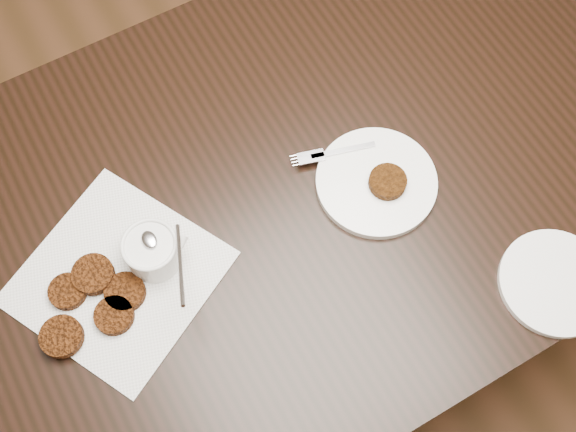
# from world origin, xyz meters

# --- Properties ---
(floor) EXTENTS (4.00, 4.00, 0.00)m
(floor) POSITION_xyz_m (0.00, 0.00, 0.00)
(floor) COLOR brown
(floor) RESTS_ON ground
(table) EXTENTS (1.41, 0.91, 0.75)m
(table) POSITION_xyz_m (0.06, 0.10, 0.38)
(table) COLOR black
(table) RESTS_ON floor
(napkin) EXTENTS (0.39, 0.39, 0.00)m
(napkin) POSITION_xyz_m (-0.38, 0.09, 0.75)
(napkin) COLOR silver
(napkin) RESTS_ON table
(sauce_ramekin) EXTENTS (0.13, 0.13, 0.13)m
(sauce_ramekin) POSITION_xyz_m (-0.32, 0.09, 0.82)
(sauce_ramekin) COLOR silver
(sauce_ramekin) RESTS_ON napkin
(patty_cluster) EXTENTS (0.29, 0.29, 0.02)m
(patty_cluster) POSITION_xyz_m (-0.43, 0.06, 0.77)
(patty_cluster) COLOR #5F2A0C
(patty_cluster) RESTS_ON napkin
(plate_with_patty) EXTENTS (0.26, 0.26, 0.03)m
(plate_with_patty) POSITION_xyz_m (0.08, 0.02, 0.77)
(plate_with_patty) COLOR white
(plate_with_patty) RESTS_ON table
(plate_empty) EXTENTS (0.23, 0.23, 0.01)m
(plate_empty) POSITION_xyz_m (0.24, -0.28, 0.76)
(plate_empty) COLOR white
(plate_empty) RESTS_ON table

